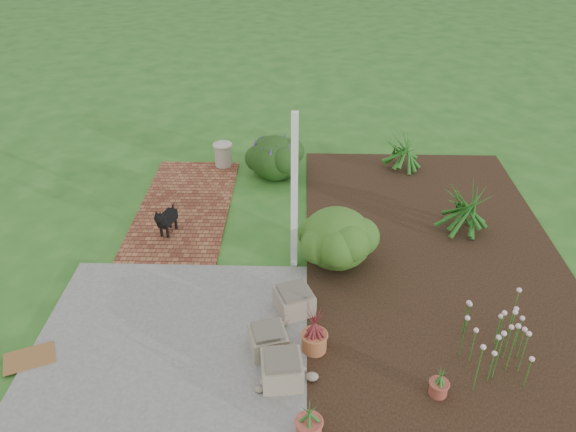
{
  "coord_description": "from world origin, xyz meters",
  "views": [
    {
      "loc": [
        0.41,
        -6.84,
        5.25
      ],
      "look_at": [
        0.2,
        0.4,
        0.7
      ],
      "focal_mm": 35.0,
      "sensor_mm": 36.0,
      "label": 1
    }
  ],
  "objects_px": {
    "stone_trough_near": "(268,341)",
    "cream_ceramic_urn": "(223,155)",
    "evergreen_shrub": "(337,237)",
    "black_dog": "(166,219)"
  },
  "relations": [
    {
      "from": "black_dog",
      "to": "evergreen_shrub",
      "type": "bearing_deg",
      "value": 4.29
    },
    {
      "from": "cream_ceramic_urn",
      "to": "evergreen_shrub",
      "type": "bearing_deg",
      "value": -56.32
    },
    {
      "from": "stone_trough_near",
      "to": "evergreen_shrub",
      "type": "xyz_separation_m",
      "value": [
        0.93,
        1.9,
        0.31
      ]
    },
    {
      "from": "cream_ceramic_urn",
      "to": "evergreen_shrub",
      "type": "distance_m",
      "value": 3.87
    },
    {
      "from": "stone_trough_near",
      "to": "cream_ceramic_urn",
      "type": "xyz_separation_m",
      "value": [
        -1.21,
        5.11,
        0.08
      ]
    },
    {
      "from": "stone_trough_near",
      "to": "black_dog",
      "type": "xyz_separation_m",
      "value": [
        -1.83,
        2.57,
        0.15
      ]
    },
    {
      "from": "stone_trough_near",
      "to": "evergreen_shrub",
      "type": "bearing_deg",
      "value": 63.87
    },
    {
      "from": "stone_trough_near",
      "to": "cream_ceramic_urn",
      "type": "distance_m",
      "value": 5.25
    },
    {
      "from": "cream_ceramic_urn",
      "to": "evergreen_shrub",
      "type": "height_order",
      "value": "evergreen_shrub"
    },
    {
      "from": "evergreen_shrub",
      "to": "stone_trough_near",
      "type": "bearing_deg",
      "value": -116.13
    }
  ]
}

